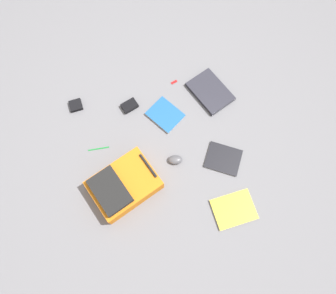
{
  "coord_description": "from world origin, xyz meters",
  "views": [
    {
      "loc": [
        0.65,
        -0.21,
        2.07
      ],
      "look_at": [
        -0.01,
        -0.01,
        0.02
      ],
      "focal_mm": 33.2,
      "sensor_mm": 36.0,
      "label": 1
    }
  ],
  "objects": [
    {
      "name": "book_blue",
      "position": [
        -0.26,
        0.04,
        0.01
      ],
      "size": [
        0.3,
        0.28,
        0.02
      ],
      "color": "silver",
      "rests_on": "ground_plane"
    },
    {
      "name": "usb_stick",
      "position": [
        -0.5,
        0.18,
        0.0
      ],
      "size": [
        0.03,
        0.05,
        0.01
      ],
      "primitive_type": "cube",
      "rotation": [
        0.0,
        0.0,
        0.26
      ],
      "color": "#B21919",
      "rests_on": "ground_plane"
    },
    {
      "name": "laptop",
      "position": [
        -0.34,
        0.41,
        0.02
      ],
      "size": [
        0.38,
        0.32,
        0.03
      ],
      "color": "#24242C",
      "rests_on": "ground_plane"
    },
    {
      "name": "ground_plane",
      "position": [
        0.0,
        0.0,
        0.0
      ],
      "size": [
        3.95,
        3.95,
        0.0
      ],
      "primitive_type": "plane",
      "color": "slate"
    },
    {
      "name": "pen_black",
      "position": [
        -0.15,
        -0.48,
        0.0
      ],
      "size": [
        0.03,
        0.15,
        0.01
      ],
      "primitive_type": "cylinder",
      "rotation": [
        1.57,
        0.0,
        -0.12
      ],
      "color": "#198C33",
      "rests_on": "ground_plane"
    },
    {
      "name": "earbud_pouch",
      "position": [
        -0.52,
        -0.57,
        0.01
      ],
      "size": [
        0.09,
        0.09,
        0.03
      ],
      "primitive_type": "cube",
      "rotation": [
        0.0,
        0.0,
        0.03
      ],
      "color": "black",
      "rests_on": "ground_plane"
    },
    {
      "name": "power_brick",
      "position": [
        -0.4,
        -0.19,
        0.02
      ],
      "size": [
        0.11,
        0.13,
        0.03
      ],
      "primitive_type": "cube",
      "rotation": [
        0.0,
        0.0,
        0.29
      ],
      "color": "black",
      "rests_on": "ground_plane"
    },
    {
      "name": "book_manual",
      "position": [
        0.52,
        0.28,
        0.01
      ],
      "size": [
        0.21,
        0.27,
        0.02
      ],
      "color": "silver",
      "rests_on": "ground_plane"
    },
    {
      "name": "book_comic",
      "position": [
        0.18,
        0.33,
        0.01
      ],
      "size": [
        0.29,
        0.3,
        0.02
      ],
      "color": "silver",
      "rests_on": "ground_plane"
    },
    {
      "name": "computer_mouse",
      "position": [
        0.09,
        0.01,
        0.02
      ],
      "size": [
        0.09,
        0.11,
        0.04
      ],
      "primitive_type": "ellipsoid",
      "rotation": [
        0.0,
        0.0,
        -0.26
      ],
      "color": "#4C4C51",
      "rests_on": "ground_plane"
    },
    {
      "name": "backpack",
      "position": [
        0.18,
        -0.38,
        0.07
      ],
      "size": [
        0.43,
        0.5,
        0.17
      ],
      "color": "orange",
      "rests_on": "ground_plane"
    }
  ]
}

